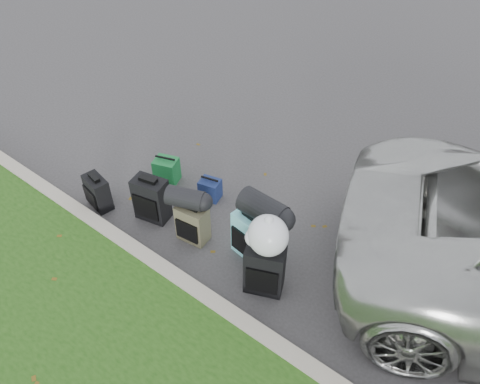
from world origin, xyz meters
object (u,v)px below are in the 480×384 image
Objects in this scene: suitcase_teal at (251,235)px; tote_green at (167,170)px; suitcase_olive at (193,223)px; tote_navy at (210,189)px; suitcase_large_black_right at (265,269)px; suitcase_large_black_left at (151,199)px; suitcase_small_black at (98,192)px.

tote_green is at bearing 176.38° from suitcase_teal.
suitcase_olive is 0.78m from tote_navy.
suitcase_large_black_right is 2.29m from tote_green.
suitcase_olive reaches higher than tote_navy.
suitcase_olive reaches higher than tote_green.
suitcase_teal is 0.95× the size of suitcase_large_black_right.
suitcase_large_black_left is at bearing -160.68° from suitcase_teal.
suitcase_olive is 0.75m from suitcase_teal.
suitcase_large_black_left is 1.00× the size of suitcase_teal.
suitcase_large_black_right is 1.77× the size of tote_green.
suitcase_olive is 1.76× the size of tote_navy.
suitcase_small_black reaches higher than tote_green.
suitcase_large_black_left is at bearing 155.33° from suitcase_large_black_right.
suitcase_large_black_right reaches higher than suitcase_small_black.
tote_green is 1.24× the size of tote_navy.
suitcase_small_black is 0.73× the size of suitcase_large_black_right.
tote_green is at bearing 139.40° from suitcase_large_black_right.
tote_green reaches higher than tote_navy.
suitcase_olive is (1.39, 0.33, 0.02)m from suitcase_small_black.
suitcase_large_black_right reaches higher than suitcase_large_black_left.
suitcase_large_black_right is at bearing -14.01° from suitcase_large_black_left.
suitcase_large_black_left is 0.75m from tote_green.
suitcase_teal reaches higher than tote_green.
suitcase_large_black_right is (1.81, -0.05, 0.01)m from suitcase_large_black_left.
suitcase_olive is 1.14m from suitcase_large_black_right.
suitcase_small_black reaches higher than tote_navy.
suitcase_large_black_left is at bearing 175.89° from suitcase_olive.
tote_green is at bearing 80.85° from suitcase_small_black.
suitcase_olive is at bearing -49.22° from tote_green.
suitcase_small_black is at bearing -173.95° from suitcase_olive.
suitcase_teal is 1.80m from tote_green.
suitcase_large_black_left is 1.69× the size of tote_green.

